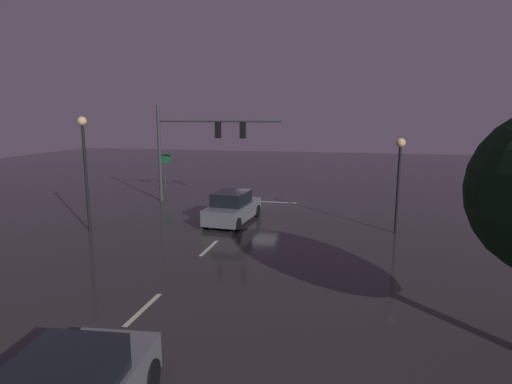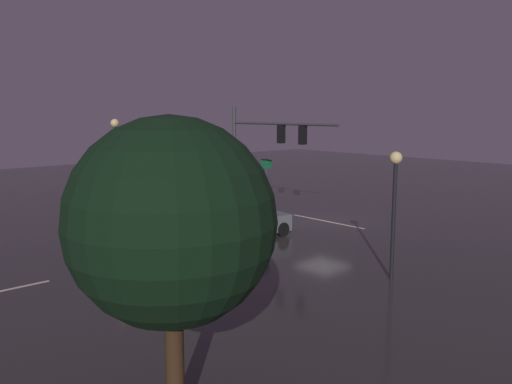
{
  "view_description": "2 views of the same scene",
  "coord_description": "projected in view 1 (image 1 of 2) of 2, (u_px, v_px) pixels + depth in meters",
  "views": [
    {
      "loc": [
        -5.79,
        26.69,
        5.64
      ],
      "look_at": [
        -0.96,
        4.98,
        1.61
      ],
      "focal_mm": 29.72,
      "sensor_mm": 36.0,
      "label": 1
    },
    {
      "loc": [
        -18.28,
        21.51,
        5.96
      ],
      "look_at": [
        -0.38,
        5.3,
        2.26
      ],
      "focal_mm": 36.86,
      "sensor_mm": 36.0,
      "label": 2
    }
  ],
  "objects": [
    {
      "name": "lane_dash_near",
      "position": [
        144.0,
        309.0,
        12.51
      ],
      "size": [
        0.16,
        2.2,
        0.01
      ],
      "primitive_type": "cube",
      "rotation": [
        0.0,
        0.0,
        1.57
      ],
      "color": "beige",
      "rests_on": "ground_plane"
    },
    {
      "name": "lane_dash_mid",
      "position": [
        209.0,
        248.0,
        18.28
      ],
      "size": [
        0.16,
        2.2,
        0.01
      ],
      "primitive_type": "cube",
      "rotation": [
        0.0,
        0.0,
        1.57
      ],
      "color": "beige",
      "rests_on": "ground_plane"
    },
    {
      "name": "lane_dash_far",
      "position": [
        243.0,
        216.0,
        24.04
      ],
      "size": [
        0.16,
        2.2,
        0.01
      ],
      "primitive_type": "cube",
      "rotation": [
        0.0,
        0.0,
        1.57
      ],
      "color": "beige",
      "rests_on": "ground_plane"
    },
    {
      "name": "traffic_signal_assembly",
      "position": [
        198.0,
        138.0,
        27.1
      ],
      "size": [
        8.19,
        0.47,
        6.28
      ],
      "color": "#383A3D",
      "rests_on": "ground_plane"
    },
    {
      "name": "car_approaching",
      "position": [
        233.0,
        208.0,
        22.51
      ],
      "size": [
        2.26,
        4.5,
        1.7
      ],
      "color": "slate",
      "rests_on": "ground_plane"
    },
    {
      "name": "ground_plane",
      "position": [
        258.0,
        202.0,
        27.88
      ],
      "size": [
        80.0,
        80.0,
        0.0
      ],
      "primitive_type": "plane",
      "color": "#2D2B2B"
    },
    {
      "name": "stop_bar",
      "position": [
        259.0,
        201.0,
        28.19
      ],
      "size": [
        5.0,
        0.16,
        0.01
      ],
      "primitive_type": "cube",
      "color": "beige",
      "rests_on": "ground_plane"
    },
    {
      "name": "street_lamp_left_kerb",
      "position": [
        399.0,
        166.0,
        20.06
      ],
      "size": [
        0.44,
        0.44,
        4.6
      ],
      "color": "black",
      "rests_on": "ground_plane"
    },
    {
      "name": "street_lamp_right_kerb",
      "position": [
        84.0,
        153.0,
        20.27
      ],
      "size": [
        0.44,
        0.44,
        5.6
      ],
      "color": "black",
      "rests_on": "ground_plane"
    },
    {
      "name": "route_sign",
      "position": [
        165.0,
        164.0,
        32.43
      ],
      "size": [
        0.9,
        0.16,
        2.74
      ],
      "color": "#383A3D",
      "rests_on": "ground_plane"
    }
  ]
}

